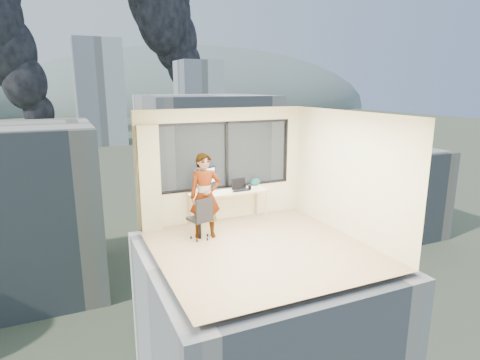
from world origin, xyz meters
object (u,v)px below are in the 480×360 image
monitor (205,180)px  laptop (241,185)px  person (205,196)px  game_console (202,189)px  desk (228,207)px  handbag (256,182)px  chair (200,218)px

monitor → laptop: (0.81, -0.16, -0.17)m
person → laptop: person is taller
person → game_console: 0.92m
desk → laptop: 0.58m
desk → handbag: bearing=15.2°
person → desk: bearing=49.2°
laptop → handbag: 0.56m
desk → handbag: handbag is taller
person → handbag: person is taller
person → monitor: (0.27, 0.75, 0.16)m
person → monitor: size_ratio=3.07×
laptop → handbag: bearing=22.8°
game_console → laptop: size_ratio=0.90×
person → monitor: person is taller
desk → person: (-0.77, -0.63, 0.51)m
chair → person: bearing=10.4°
laptop → handbag: size_ratio=1.64×
person → chair: bearing=-144.6°
desk → chair: bearing=-142.7°
game_console → chair: bearing=-90.2°
monitor → person: bearing=-131.5°
desk → game_console: bearing=155.3°
game_console → laptop: (0.85, -0.29, 0.08)m
chair → monitor: size_ratio=1.59×
person → game_console: (0.23, 0.88, -0.09)m
monitor → game_console: (-0.04, 0.13, -0.25)m
desk → person: 1.12m
desk → person: size_ratio=1.02×
chair → person: 0.46m
person → handbag: bearing=38.3°
desk → handbag: size_ratio=7.67×
person → game_console: person is taller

